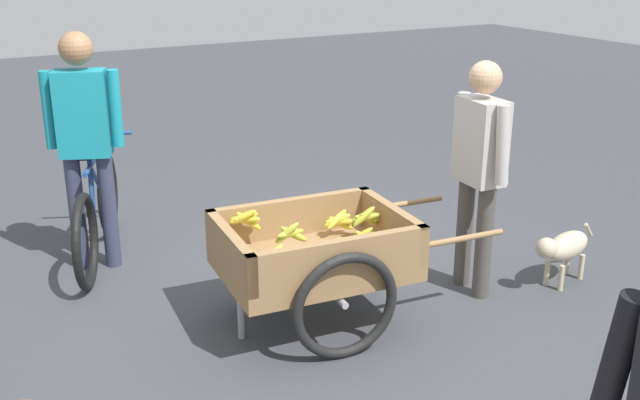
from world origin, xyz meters
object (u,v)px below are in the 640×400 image
(bicycle, at_px, (97,213))
(cyclist_person, at_px, (84,130))
(vendor_person, at_px, (480,159))
(fruit_cart, at_px, (315,257))
(dog, at_px, (564,247))

(bicycle, bearing_deg, cyclist_person, 67.36)
(vendor_person, distance_m, cyclist_person, 2.65)
(vendor_person, relative_size, bicycle, 0.99)
(cyclist_person, bearing_deg, bicycle, -112.64)
(bicycle, bearing_deg, vendor_person, 139.27)
(cyclist_person, bearing_deg, vendor_person, 142.40)
(fruit_cart, distance_m, bicycle, 1.88)
(fruit_cart, height_order, vendor_person, vendor_person)
(dog, bearing_deg, fruit_cart, -11.19)
(bicycle, bearing_deg, fruit_cart, 118.71)
(bicycle, relative_size, dog, 2.36)
(vendor_person, xyz_separation_m, cyclist_person, (2.10, -1.62, 0.09))
(vendor_person, bearing_deg, dog, 158.38)
(fruit_cart, relative_size, vendor_person, 1.11)
(fruit_cart, xyz_separation_m, cyclist_person, (0.96, -1.51, 0.57))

